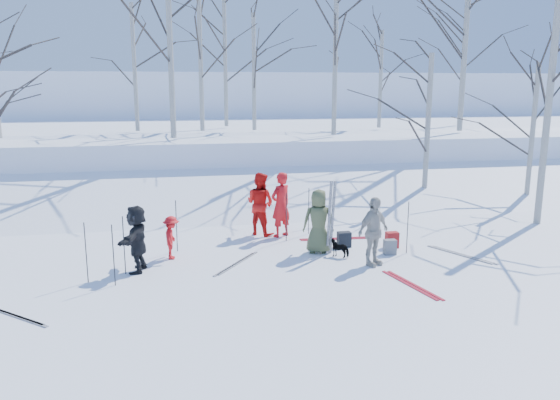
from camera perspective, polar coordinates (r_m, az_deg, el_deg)
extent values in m
plane|color=white|center=(12.92, 1.26, -7.01)|extent=(120.00, 120.00, 0.00)
cube|color=white|center=(19.54, -3.03, -0.03)|extent=(70.00, 9.49, 4.12)
cube|color=white|center=(29.24, -5.75, 5.58)|extent=(70.00, 18.00, 2.20)
cube|color=white|center=(50.06, -7.99, 9.28)|extent=(90.00, 30.00, 6.00)
imported|color=#495231|center=(13.81, 4.05, -2.24)|extent=(0.89, 0.67, 1.64)
imported|color=red|center=(15.25, 0.08, -0.49)|extent=(0.80, 0.72, 1.83)
imported|color=red|center=(15.48, -2.09, -0.39)|extent=(1.10, 1.09, 1.79)
imported|color=red|center=(13.63, -11.27, -3.88)|extent=(0.46, 0.72, 1.07)
imported|color=beige|center=(13.00, 9.72, -3.26)|extent=(1.04, 0.81, 1.65)
imported|color=black|center=(12.82, -14.73, -3.93)|extent=(0.77, 1.50, 1.55)
imported|color=black|center=(13.70, 6.29, -5.01)|extent=(0.55, 0.51, 0.44)
cube|color=silver|center=(13.60, 5.17, -1.91)|extent=(0.11, 0.17, 1.90)
cube|color=silver|center=(13.67, 5.52, -1.85)|extent=(0.12, 0.23, 1.89)
cylinder|color=black|center=(14.17, -10.76, -2.68)|extent=(0.02, 0.02, 1.34)
cylinder|color=black|center=(14.87, 0.66, -1.78)|extent=(0.02, 0.02, 1.34)
cylinder|color=black|center=(14.13, 13.19, -2.83)|extent=(0.02, 0.02, 1.34)
cylinder|color=black|center=(12.08, -17.01, -5.55)|extent=(0.02, 0.02, 1.34)
cylinder|color=black|center=(12.45, -19.61, -5.21)|extent=(0.02, 0.02, 1.34)
cylinder|color=black|center=(15.56, 3.02, -1.17)|extent=(0.02, 0.02, 1.34)
cylinder|color=black|center=(12.75, -15.99, -4.57)|extent=(0.02, 0.02, 1.34)
cube|color=maroon|center=(14.64, 11.62, -4.10)|extent=(0.32, 0.22, 0.42)
cube|color=slate|center=(14.07, 11.41, -4.84)|extent=(0.30, 0.20, 0.38)
cube|color=black|center=(14.52, 6.71, -4.11)|extent=(0.34, 0.24, 0.40)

